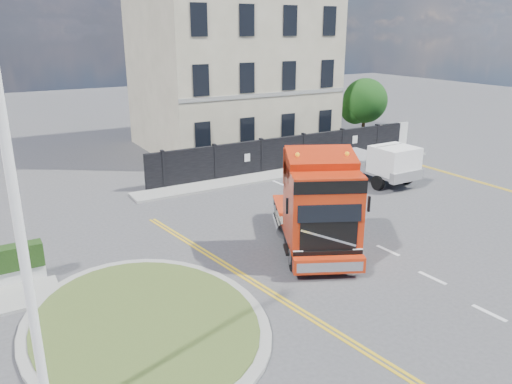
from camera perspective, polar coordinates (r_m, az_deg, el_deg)
ground at (r=20.28m, az=3.85°, el=-5.42°), size 120.00×120.00×0.00m
traffic_island at (r=15.13m, az=-12.58°, el=-14.27°), size 6.80×6.80×0.17m
hoarding_fence at (r=30.57m, az=4.71°, el=4.62°), size 18.80×0.25×2.00m
georgian_building at (r=35.96m, az=-2.86°, el=14.37°), size 12.30×10.30×12.80m
tree at (r=37.39m, az=12.09°, el=9.94°), size 3.20×3.20×4.80m
pavement_far at (r=29.78m, az=4.77°, el=2.39°), size 20.00×1.60×0.12m
truck at (r=18.59m, az=7.09°, el=-1.94°), size 5.02×6.92×3.90m
flatbed_pickup at (r=27.99m, az=14.55°, el=3.23°), size 2.37×5.32×2.20m
lamppost_island at (r=10.07m, az=-25.27°, el=-4.97°), size 0.26×0.52×8.49m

